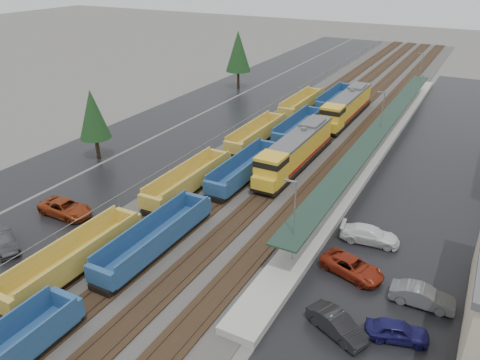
% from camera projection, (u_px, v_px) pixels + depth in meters
% --- Properties ---
extents(ballast_strip, '(20.00, 160.00, 0.08)m').
position_uv_depth(ballast_strip, '(333.00, 118.00, 75.58)').
color(ballast_strip, '#302D2B').
rests_on(ballast_strip, ground).
extents(trackbed, '(14.60, 160.00, 0.22)m').
position_uv_depth(trackbed, '(333.00, 118.00, 75.53)').
color(trackbed, black).
rests_on(trackbed, ground).
extents(west_parking_lot, '(10.00, 160.00, 0.02)m').
position_uv_depth(west_parking_lot, '(251.00, 106.00, 82.03)').
color(west_parking_lot, black).
rests_on(west_parking_lot, ground).
extents(west_road, '(9.00, 160.00, 0.02)m').
position_uv_depth(west_road, '(203.00, 98.00, 86.33)').
color(west_road, black).
rests_on(west_road, ground).
extents(east_commuter_lot, '(16.00, 100.00, 0.02)m').
position_uv_depth(east_commuter_lot, '(452.00, 163.00, 59.51)').
color(east_commuter_lot, black).
rests_on(east_commuter_lot, ground).
extents(station_platform, '(3.00, 80.00, 8.00)m').
position_uv_depth(station_platform, '(378.00, 145.00, 63.28)').
color(station_platform, '#9E9B93').
rests_on(station_platform, ground).
extents(chainlink_fence, '(0.08, 160.04, 2.02)m').
position_uv_depth(chainlink_fence, '(276.00, 103.00, 77.74)').
color(chainlink_fence, gray).
rests_on(chainlink_fence, ground).
extents(tree_west_near, '(3.96, 3.96, 9.00)m').
position_uv_depth(tree_west_near, '(93.00, 114.00, 58.76)').
color(tree_west_near, '#332316').
rests_on(tree_west_near, ground).
extents(tree_west_far, '(4.84, 4.84, 11.00)m').
position_uv_depth(tree_west_far, '(238.00, 51.00, 90.30)').
color(tree_west_far, '#332316').
rests_on(tree_west_far, ground).
extents(locomotive_lead, '(2.96, 19.54, 4.42)m').
position_uv_depth(locomotive_lead, '(295.00, 151.00, 56.80)').
color(locomotive_lead, black).
rests_on(locomotive_lead, ground).
extents(locomotive_trail, '(2.96, 19.54, 4.42)m').
position_uv_depth(locomotive_trail, '(346.00, 107.00, 73.43)').
color(locomotive_trail, black).
rests_on(locomotive_trail, ground).
extents(well_string_yellow, '(2.83, 81.80, 2.51)m').
position_uv_depth(well_string_yellow, '(189.00, 181.00, 51.92)').
color(well_string_yellow, '#AB932F').
rests_on(well_string_yellow, ground).
extents(well_string_blue, '(2.82, 99.23, 2.50)m').
position_uv_depth(well_string_blue, '(207.00, 199.00, 48.07)').
color(well_string_blue, navy).
rests_on(well_string_blue, ground).
extents(parked_car_west_b, '(3.61, 5.16, 1.61)m').
position_uv_depth(parked_car_west_b, '(4.00, 241.00, 41.81)').
color(parked_car_west_b, black).
rests_on(parked_car_west_b, ground).
extents(parked_car_west_c, '(2.72, 5.84, 1.62)m').
position_uv_depth(parked_car_west_c, '(65.00, 208.00, 47.20)').
color(parked_car_west_c, maroon).
rests_on(parked_car_west_c, ground).
extents(parked_car_east_a, '(3.42, 4.92, 1.54)m').
position_uv_depth(parked_car_east_a, '(337.00, 324.00, 32.41)').
color(parked_car_east_a, black).
rests_on(parked_car_east_a, ground).
extents(parked_car_east_b, '(3.94, 5.82, 1.48)m').
position_uv_depth(parked_car_east_b, '(352.00, 267.00, 38.42)').
color(parked_car_east_b, maroon).
rests_on(parked_car_east_b, ground).
extents(parked_car_east_c, '(2.80, 5.55, 1.55)m').
position_uv_depth(parked_car_east_c, '(370.00, 235.00, 42.77)').
color(parked_car_east_c, white).
rests_on(parked_car_east_c, ground).
extents(parked_car_east_d, '(2.80, 4.58, 1.46)m').
position_uv_depth(parked_car_east_d, '(397.00, 331.00, 31.88)').
color(parked_car_east_d, '#171550').
rests_on(parked_car_east_d, ground).
extents(parked_car_east_e, '(1.84, 4.79, 1.56)m').
position_uv_depth(parked_car_east_e, '(422.00, 297.00, 35.04)').
color(parked_car_east_e, '#5D6062').
rests_on(parked_car_east_e, ground).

